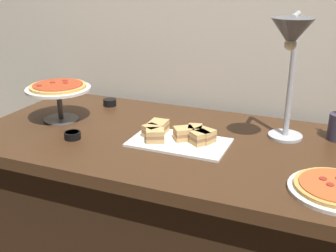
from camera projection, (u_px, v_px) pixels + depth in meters
The scene contains 8 objects.
back_wall at pixel (233, 18), 1.95m from camera, with size 4.40×0.04×2.40m, color beige.
buffet_table at pixel (195, 220), 1.81m from camera, with size 1.90×0.84×0.76m.
heat_lamp at pixel (291, 47), 1.47m from camera, with size 0.15×0.31×0.51m.
pizza_plate_front at pixel (335, 189), 1.29m from camera, with size 0.29×0.29×0.03m.
pizza_plate_center at pixel (59, 91), 1.87m from camera, with size 0.29×0.29×0.17m.
sandwich_platter at pixel (178, 136), 1.66m from camera, with size 0.39×0.23×0.06m.
sauce_cup_near at pixel (110, 102), 2.11m from camera, with size 0.07×0.07×0.03m.
sauce_cup_far at pixel (73, 135), 1.70m from camera, with size 0.07×0.07×0.03m.
Camera 1 is at (0.48, -1.47, 1.41)m, focal length 44.11 mm.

